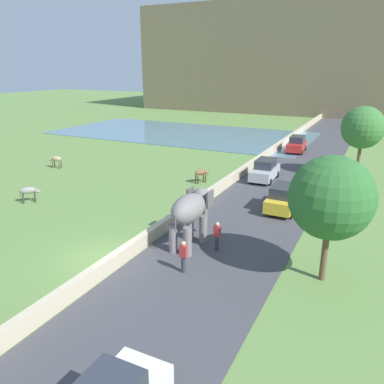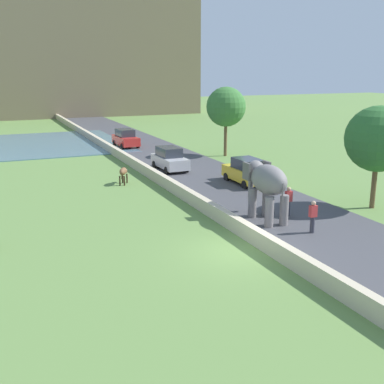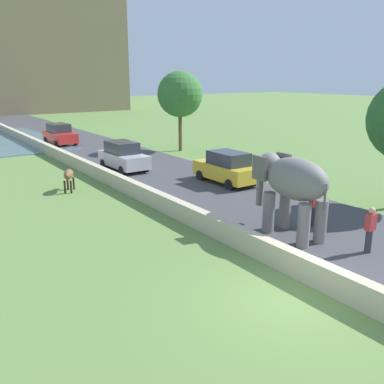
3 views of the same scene
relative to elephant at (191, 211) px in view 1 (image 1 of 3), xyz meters
name	(u,v)px [view 1 (image 1 of 3)]	position (x,y,z in m)	size (l,w,h in m)	color
ground_plane	(101,259)	(-3.43, -3.29, -2.04)	(220.00, 220.00, 0.00)	#608442
road_surface	(290,174)	(1.57, 16.71, -2.01)	(7.00, 120.00, 0.06)	#424247
barrier_wall	(243,171)	(-2.23, 14.71, -1.66)	(0.40, 110.00, 0.76)	beige
lake	(182,133)	(-17.43, 31.73, -2.00)	(36.00, 18.00, 0.08)	slate
hill_distant	(302,59)	(-9.43, 72.18, 8.62)	(64.00, 28.00, 21.31)	#75664C
elephant	(191,211)	(0.00, 0.00, 0.00)	(1.50, 3.49, 2.99)	slate
person_beside_elephant	(217,236)	(1.48, 0.12, -1.16)	(0.36, 0.22, 1.63)	#33333D
person_trailing	(183,256)	(0.96, -2.65, -1.16)	(0.36, 0.22, 1.63)	#33333D
car_red	(297,144)	(-0.01, 26.43, -1.14)	(1.94, 4.08, 1.80)	red
car_silver	(265,170)	(-0.01, 13.93, -1.14)	(1.87, 4.04, 1.80)	#B7B7BC
car_yellow	(284,198)	(3.14, 7.54, -1.14)	(1.80, 4.00, 1.80)	gold
cow_tan	(56,159)	(-18.90, 9.13, -1.20)	(1.42, 0.60, 1.15)	tan
cow_grey	(29,191)	(-13.35, 1.12, -1.20)	(1.17, 1.26, 1.15)	gray
cow_brown	(201,173)	(-4.52, 10.91, -1.20)	(0.97, 1.37, 1.15)	brown
tree_near	(363,128)	(6.89, 17.99, 2.34)	(3.50, 3.50, 6.15)	brown
tree_mid	(331,198)	(6.84, -0.32, 1.88)	(3.63, 3.63, 5.75)	brown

